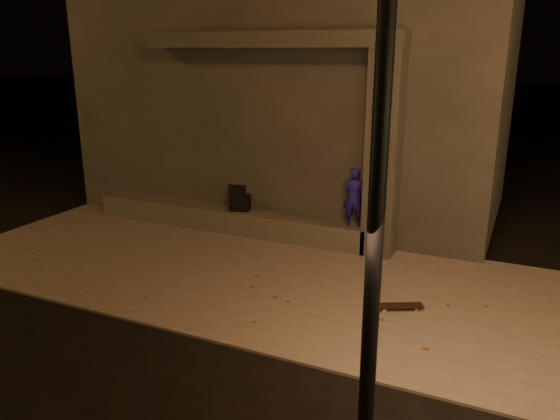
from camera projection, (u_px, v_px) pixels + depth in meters
The scene contains 10 objects.
ground at pixel (183, 326), 7.40m from camera, with size 120.00×120.00×0.00m, color black.
sidewalk at pixel (251, 272), 9.14m from camera, with size 11.00×4.40×0.04m, color #68625C.
building at pixel (301, 94), 12.71m from camera, with size 9.00×5.10×5.22m.
ledge at pixel (226, 219), 11.19m from camera, with size 6.00×0.55×0.45m, color #4F4D47.
column at pixel (383, 156), 9.46m from camera, with size 0.55×0.55×3.60m, color #373432.
canopy at pixel (270, 39), 9.84m from camera, with size 5.00×0.70×0.28m, color #373432.
skateboarder at pixel (354, 197), 9.89m from camera, with size 0.40×0.26×1.10m, color #1F1690.
backpack at pixel (240, 201), 10.94m from camera, with size 0.44×0.34×0.55m.
skateboard at pixel (399, 306), 7.78m from camera, with size 0.68×0.45×0.07m.
street_lamp_0 at pixel (386, 26), 3.91m from camera, with size 0.36×0.36×6.61m.
Camera 1 is at (3.98, -5.48, 3.62)m, focal length 35.00 mm.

